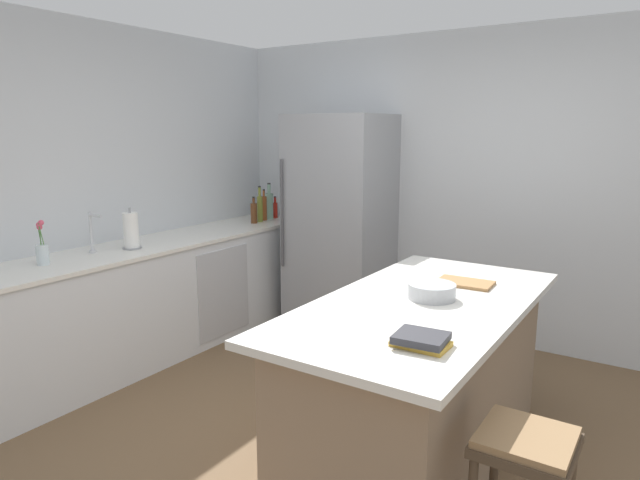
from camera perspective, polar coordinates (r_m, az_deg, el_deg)
ground_plane at (r=3.30m, az=2.85°, el=-21.59°), size 7.20×7.20×0.00m
wall_rear at (r=4.88m, az=16.62°, el=5.02°), size 6.00×0.10×2.60m
wall_left at (r=4.56m, az=-24.61°, el=4.06°), size 0.10×6.00×2.60m
counter_run_left at (r=4.73m, az=-15.97°, el=-5.54°), size 0.67×3.18×0.91m
kitchen_island at (r=3.15m, az=10.18°, el=-13.98°), size 0.97×1.97×0.90m
refrigerator at (r=5.05m, az=2.05°, el=1.81°), size 0.85×0.72×1.92m
bar_stool at (r=2.44m, az=20.27°, el=-20.62°), size 0.36×0.36×0.65m
sink_faucet at (r=4.31m, az=-22.36°, el=0.78°), size 0.15×0.05×0.30m
flower_vase at (r=4.09m, az=-26.64°, el=-0.95°), size 0.08×0.08×0.30m
paper_towel_roll at (r=4.38m, az=-18.84°, el=0.86°), size 0.14×0.14×0.31m
hot_sauce_bottle at (r=5.65m, az=-4.63°, el=3.17°), size 0.05×0.05×0.22m
gin_bottle at (r=5.57m, az=-5.23°, el=3.60°), size 0.08×0.08×0.36m
vinegar_bottle at (r=5.49m, az=-5.77°, el=3.31°), size 0.05×0.05×0.31m
olive_oil_bottle at (r=5.40m, az=-6.19°, el=3.32°), size 0.05×0.05×0.35m
syrup_bottle at (r=5.32m, az=-6.81°, el=2.81°), size 0.06×0.06×0.25m
cookbook_stack at (r=2.38m, az=10.34°, el=-10.08°), size 0.23×0.20×0.05m
mixing_bowl at (r=3.03m, az=11.41°, el=-5.17°), size 0.25×0.25×0.08m
cutting_board at (r=3.36m, az=14.65°, el=-4.27°), size 0.32×0.21×0.02m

